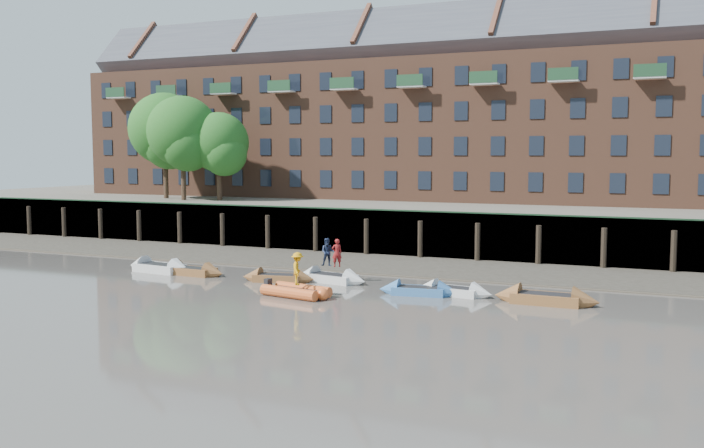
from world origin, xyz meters
The scene contains 18 objects.
ground centered at (0.00, 0.00, 0.00)m, with size 220.00×220.00×0.00m, color #58544E.
foreshore centered at (0.00, 18.00, 0.00)m, with size 110.00×8.00×0.50m, color #3D382F.
mud_band centered at (0.00, 14.60, 0.00)m, with size 110.00×1.60×0.10m, color #4C4336.
river_wall centered at (0.00, 22.38, 1.59)m, with size 110.00×1.23×3.30m.
bank_terrace centered at (0.00, 36.00, 1.60)m, with size 110.00×28.00×3.20m, color #5E594D.
apartment_terrace centered at (0.00, 36.99, 12.82)m, with size 80.60×15.56×20.98m.
tree_cluster centered at (-25.62, 27.35, 9.00)m, with size 11.76×7.74×9.40m.
rowboat_0 centered at (-14.74, 9.83, 0.25)m, with size 5.07×2.02×1.43m.
rowboat_1 centered at (-12.27, 9.74, 0.23)m, with size 4.45×1.50×1.27m.
rowboat_2 centered at (-6.43, 9.70, 0.22)m, with size 4.34×1.96×1.22m.
rowboat_3 centered at (-3.62, 10.77, 0.23)m, with size 4.63×2.05×1.30m.
rowboat_4 centered at (2.09, 9.09, 0.21)m, with size 4.25×1.74×1.20m.
rowboat_5 centered at (3.77, 9.75, 0.21)m, with size 4.22×1.76×1.19m.
rowboat_6 centered at (8.42, 9.33, 0.26)m, with size 4.99×1.50×1.44m.
rib_tender centered at (-3.34, 6.23, 0.28)m, with size 3.77×2.34×0.64m.
person_rower_a centered at (-3.29, 10.82, 1.67)m, with size 0.58×0.38×1.58m, color maroon.
person_rower_b centered at (-3.90, 10.90, 1.67)m, with size 0.77×0.60×1.59m, color #19233F.
person_rib_crew centered at (-3.39, 6.26, 1.42)m, with size 1.07×0.62×1.66m, color orange.
Camera 1 is at (13.84, -26.68, 7.19)m, focal length 38.00 mm.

